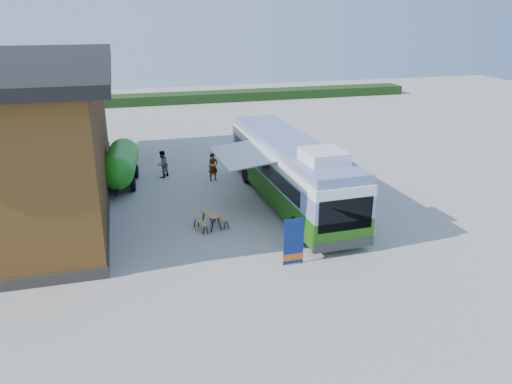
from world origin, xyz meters
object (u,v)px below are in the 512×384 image
object	(u,v)px
person_a	(213,167)
picnic_table	(211,217)
bus	(290,169)
slurry_tanker	(121,163)
banner	(293,246)
person_b	(162,164)

from	to	relation	value
person_a	picnic_table	bearing A→B (deg)	-116.04
bus	person_a	size ratio (longest dim) A/B	7.79
picnic_table	bus	bearing A→B (deg)	8.17
bus	slurry_tanker	size ratio (longest dim) A/B	2.12
banner	person_a	size ratio (longest dim) A/B	1.20
banner	picnic_table	bearing A→B (deg)	118.31
bus	picnic_table	bearing A→B (deg)	-157.75
bus	slurry_tanker	distance (m)	10.23
person_b	slurry_tanker	xyz separation A→B (m)	(-2.46, -0.78, 0.48)
slurry_tanker	person_a	bearing A→B (deg)	-0.08
banner	person_a	distance (m)	11.45
bus	slurry_tanker	bearing A→B (deg)	145.63
person_a	person_b	size ratio (longest dim) A/B	1.00
person_a	slurry_tanker	size ratio (longest dim) A/B	0.27
picnic_table	person_a	size ratio (longest dim) A/B	0.96
banner	person_a	bearing A→B (deg)	93.97
bus	banner	world-z (taller)	bus
bus	picnic_table	distance (m)	5.26
picnic_table	person_b	xyz separation A→B (m)	(-1.50, 8.36, 0.27)
picnic_table	slurry_tanker	bearing A→B (deg)	101.74
person_b	slurry_tanker	world-z (taller)	slurry_tanker
banner	person_b	xyz separation A→B (m)	(-4.07, 12.80, 0.02)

